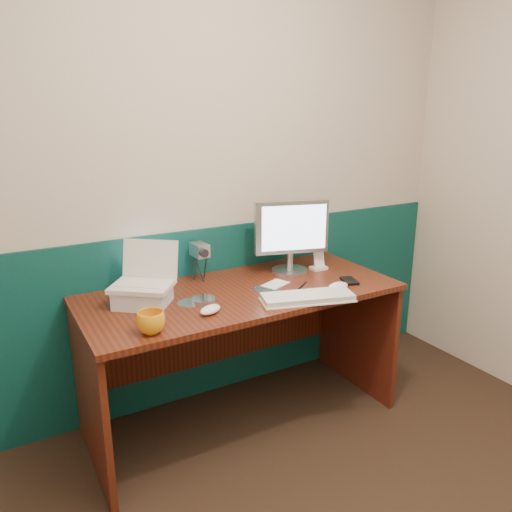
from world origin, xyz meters
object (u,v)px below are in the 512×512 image
laptop (141,265)px  camcorder (200,262)px  monitor (290,237)px  mug (151,322)px  desk (242,357)px  keyboard (308,298)px

laptop → camcorder: (0.37, 0.19, -0.09)m
laptop → camcorder: 0.43m
monitor → mug: 1.01m
desk → monitor: monitor is taller
monitor → mug: size_ratio=3.47×
laptop → monitor: size_ratio=0.66×
camcorder → monitor: bearing=-18.6°
desk → monitor: (0.37, 0.12, 0.58)m
keyboard → camcorder: (-0.33, 0.53, 0.09)m
desk → mug: bearing=-155.1°
keyboard → camcorder: camcorder is taller
desk → camcorder: bearing=114.8°
monitor → desk: bearing=-144.9°
desk → mug: 0.74m
desk → keyboard: bearing=-52.6°
desk → monitor: 0.70m
mug → camcorder: camcorder is taller
monitor → camcorder: 0.51m
mug → desk: bearing=24.9°
camcorder → mug: bearing=-134.9°
laptop → keyboard: 0.80m
monitor → keyboard: (-0.16, -0.40, -0.19)m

